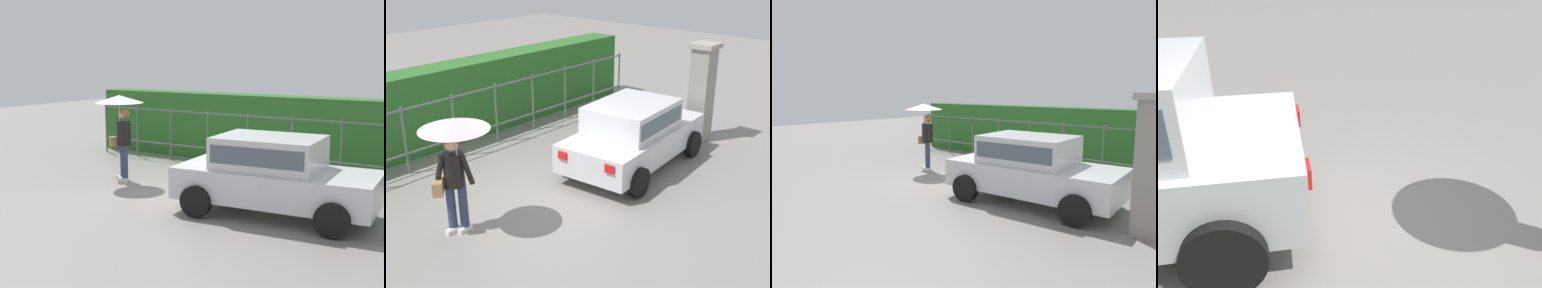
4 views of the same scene
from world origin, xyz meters
TOP-DOWN VIEW (x-y plane):
  - ground_plane at (0.00, 0.00)m, footprint 40.00×40.00m
  - car at (2.45, -0.50)m, footprint 3.86×2.14m
  - pedestrian at (-1.75, 0.06)m, footprint 1.14×1.14m
  - gate_pillar at (4.94, -0.75)m, footprint 0.60×0.60m
  - fence_section at (0.79, 2.86)m, footprint 11.19×0.05m
  - hedge_row at (0.79, 3.88)m, footprint 12.14×0.90m

SIDE VIEW (x-z plane):
  - ground_plane at x=0.00m, z-range 0.00..0.00m
  - car at x=2.45m, z-range 0.06..1.54m
  - fence_section at x=0.79m, z-range 0.08..1.58m
  - hedge_row at x=0.79m, z-range 0.00..1.90m
  - gate_pillar at x=4.94m, z-range 0.03..2.45m
  - pedestrian at x=-1.75m, z-range 0.54..2.60m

